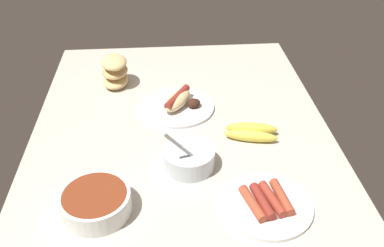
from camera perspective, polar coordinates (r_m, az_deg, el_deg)
The scene contains 7 objects.
ground_plane at distance 128.77cm, azimuth -1.42°, elevation -1.42°, with size 120.00×90.00×3.00cm, color beige.
plate_hotdog_assembled at distance 136.91cm, azimuth -1.89°, elevation 2.70°, with size 23.87×23.87×5.61cm.
bowl_coleslaw at distance 112.73cm, azimuth -0.44°, elevation -4.60°, with size 13.93×13.93×15.20cm.
bowl_chili at distance 103.27cm, azimuth -12.94°, elevation -10.31°, with size 16.84×16.84×5.54cm.
banana_bunch at distance 125.17cm, azimuth 8.02°, elevation -1.14°, with size 9.82×16.64×3.77cm.
bread_stack at distance 150.89cm, azimuth -10.40°, elevation 6.97°, with size 12.86×10.08×10.80cm.
plate_sausages at distance 104.73cm, azimuth 10.10°, elevation -10.60°, with size 22.26×22.26×3.33cm.
Camera 1 is at (103.45, -4.83, 75.03)cm, focal length 39.35 mm.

